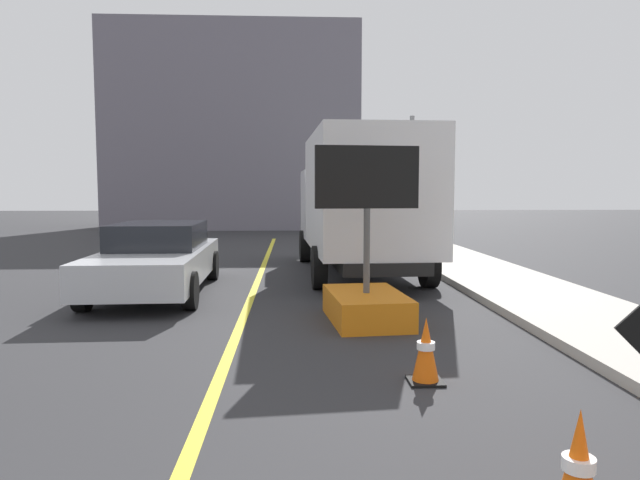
{
  "coord_description": "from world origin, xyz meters",
  "views": [
    {
      "loc": [
        0.8,
        0.07,
        2.01
      ],
      "look_at": [
        1.11,
        6.46,
        1.46
      ],
      "focal_mm": 31.63,
      "sensor_mm": 36.0,
      "label": 1
    }
  ],
  "objects_px": {
    "box_truck": "(360,201)",
    "traffic_cone_mid_lane": "(426,351)",
    "pickup_car": "(158,258)",
    "traffic_cone_near_sign": "(578,473)",
    "arrow_board_trailer": "(366,291)",
    "highway_guide_sign": "(392,156)"
  },
  "relations": [
    {
      "from": "box_truck",
      "to": "traffic_cone_near_sign",
      "type": "bearing_deg",
      "value": -89.74
    },
    {
      "from": "box_truck",
      "to": "pickup_car",
      "type": "distance_m",
      "value": 4.95
    },
    {
      "from": "highway_guide_sign",
      "to": "traffic_cone_near_sign",
      "type": "relative_size",
      "value": 6.56
    },
    {
      "from": "box_truck",
      "to": "traffic_cone_near_sign",
      "type": "height_order",
      "value": "box_truck"
    },
    {
      "from": "arrow_board_trailer",
      "to": "traffic_cone_mid_lane",
      "type": "xyz_separation_m",
      "value": [
        0.26,
        -2.82,
        -0.14
      ]
    },
    {
      "from": "pickup_car",
      "to": "traffic_cone_near_sign",
      "type": "distance_m",
      "value": 9.23
    },
    {
      "from": "arrow_board_trailer",
      "to": "box_truck",
      "type": "xyz_separation_m",
      "value": [
        0.48,
        4.89,
        1.31
      ]
    },
    {
      "from": "box_truck",
      "to": "pickup_car",
      "type": "bearing_deg",
      "value": -152.66
    },
    {
      "from": "box_truck",
      "to": "traffic_cone_mid_lane",
      "type": "xyz_separation_m",
      "value": [
        -0.22,
        -7.71,
        -1.45
      ]
    },
    {
      "from": "arrow_board_trailer",
      "to": "traffic_cone_mid_lane",
      "type": "distance_m",
      "value": 2.83
    },
    {
      "from": "highway_guide_sign",
      "to": "arrow_board_trailer",
      "type": "bearing_deg",
      "value": -101.52
    },
    {
      "from": "arrow_board_trailer",
      "to": "traffic_cone_near_sign",
      "type": "distance_m",
      "value": 5.5
    },
    {
      "from": "traffic_cone_near_sign",
      "to": "traffic_cone_mid_lane",
      "type": "distance_m",
      "value": 2.67
    },
    {
      "from": "highway_guide_sign",
      "to": "traffic_cone_mid_lane",
      "type": "height_order",
      "value": "highway_guide_sign"
    },
    {
      "from": "arrow_board_trailer",
      "to": "pickup_car",
      "type": "xyz_separation_m",
      "value": [
        -3.81,
        2.67,
        0.22
      ]
    },
    {
      "from": "box_truck",
      "to": "traffic_cone_mid_lane",
      "type": "height_order",
      "value": "box_truck"
    },
    {
      "from": "highway_guide_sign",
      "to": "traffic_cone_near_sign",
      "type": "height_order",
      "value": "highway_guide_sign"
    },
    {
      "from": "box_truck",
      "to": "traffic_cone_near_sign",
      "type": "distance_m",
      "value": 10.46
    },
    {
      "from": "arrow_board_trailer",
      "to": "pickup_car",
      "type": "bearing_deg",
      "value": 144.96
    },
    {
      "from": "box_truck",
      "to": "highway_guide_sign",
      "type": "height_order",
      "value": "highway_guide_sign"
    },
    {
      "from": "box_truck",
      "to": "pickup_car",
      "type": "xyz_separation_m",
      "value": [
        -4.29,
        -2.22,
        -1.09
      ]
    },
    {
      "from": "highway_guide_sign",
      "to": "traffic_cone_mid_lane",
      "type": "xyz_separation_m",
      "value": [
        -2.59,
        -16.77,
        -3.08
      ]
    }
  ]
}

